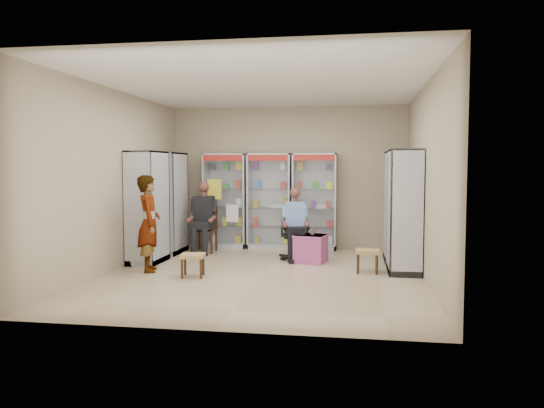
% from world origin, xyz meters
% --- Properties ---
extents(floor, '(6.00, 6.00, 0.00)m').
position_xyz_m(floor, '(0.00, 0.00, 0.00)').
color(floor, tan).
rests_on(floor, ground).
extents(room_shell, '(5.02, 6.02, 3.01)m').
position_xyz_m(room_shell, '(0.00, 0.00, 1.97)').
color(room_shell, tan).
rests_on(room_shell, ground).
extents(cabinet_back_left, '(0.90, 0.50, 2.00)m').
position_xyz_m(cabinet_back_left, '(-1.30, 2.73, 1.00)').
color(cabinet_back_left, '#AFB1B6').
rests_on(cabinet_back_left, floor).
extents(cabinet_back_mid, '(0.90, 0.50, 2.00)m').
position_xyz_m(cabinet_back_mid, '(-0.35, 2.73, 1.00)').
color(cabinet_back_mid, silver).
rests_on(cabinet_back_mid, floor).
extents(cabinet_back_right, '(0.90, 0.50, 2.00)m').
position_xyz_m(cabinet_back_right, '(0.60, 2.73, 1.00)').
color(cabinet_back_right, '#AAACB1').
rests_on(cabinet_back_right, floor).
extents(cabinet_right_far, '(0.90, 0.50, 2.00)m').
position_xyz_m(cabinet_right_far, '(2.23, 1.60, 1.00)').
color(cabinet_right_far, silver).
rests_on(cabinet_right_far, floor).
extents(cabinet_right_near, '(0.90, 0.50, 2.00)m').
position_xyz_m(cabinet_right_near, '(2.23, 0.50, 1.00)').
color(cabinet_right_near, '#9DA0A4').
rests_on(cabinet_right_near, floor).
extents(cabinet_left_far, '(0.90, 0.50, 2.00)m').
position_xyz_m(cabinet_left_far, '(-2.23, 1.80, 1.00)').
color(cabinet_left_far, '#A8AAAF').
rests_on(cabinet_left_far, floor).
extents(cabinet_left_near, '(0.90, 0.50, 2.00)m').
position_xyz_m(cabinet_left_near, '(-2.23, 0.70, 1.00)').
color(cabinet_left_near, '#B3B4BA').
rests_on(cabinet_left_near, floor).
extents(wooden_chair, '(0.42, 0.42, 0.94)m').
position_xyz_m(wooden_chair, '(-1.55, 2.00, 0.47)').
color(wooden_chair, '#312213').
rests_on(wooden_chair, floor).
extents(seated_customer, '(0.44, 0.60, 1.34)m').
position_xyz_m(seated_customer, '(-1.55, 1.95, 0.67)').
color(seated_customer, black).
rests_on(seated_customer, floor).
extents(office_chair, '(0.63, 0.63, 0.98)m').
position_xyz_m(office_chair, '(0.34, 1.49, 0.49)').
color(office_chair, black).
rests_on(office_chair, floor).
extents(seated_shopkeeper, '(0.51, 0.64, 1.25)m').
position_xyz_m(seated_shopkeeper, '(0.34, 1.44, 0.62)').
color(seated_shopkeeper, '#6EB1DA').
rests_on(seated_shopkeeper, floor).
extents(pink_trunk, '(0.61, 0.60, 0.50)m').
position_xyz_m(pink_trunk, '(0.66, 1.17, 0.25)').
color(pink_trunk, '#BA4A9D').
rests_on(pink_trunk, floor).
extents(tea_glass, '(0.07, 0.07, 0.11)m').
position_xyz_m(tea_glass, '(0.68, 1.21, 0.55)').
color(tea_glass, '#5B2707').
rests_on(tea_glass, pink_trunk).
extents(woven_stool_a, '(0.38, 0.38, 0.38)m').
position_xyz_m(woven_stool_a, '(1.65, 0.39, 0.19)').
color(woven_stool_a, olive).
rests_on(woven_stool_a, floor).
extents(woven_stool_b, '(0.42, 0.42, 0.36)m').
position_xyz_m(woven_stool_b, '(-1.05, -0.38, 0.18)').
color(woven_stool_b, '#A38744').
rests_on(woven_stool_b, floor).
extents(standing_man, '(0.56, 0.68, 1.59)m').
position_xyz_m(standing_man, '(-1.90, -0.05, 0.79)').
color(standing_man, gray).
rests_on(standing_man, floor).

